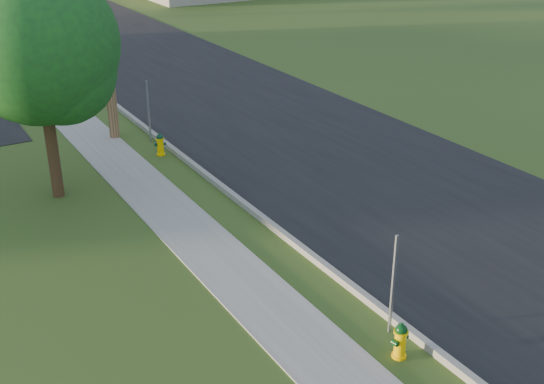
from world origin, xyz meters
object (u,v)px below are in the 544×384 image
object	(u,v)px
hydrant_near	(400,341)
hydrant_mid	(160,144)
hydrant_far	(42,52)
tree_verge	(43,51)

from	to	relation	value
hydrant_near	hydrant_mid	distance (m)	11.21
hydrant_mid	hydrant_far	distance (m)	14.42
hydrant_near	hydrant_far	distance (m)	25.64
tree_verge	hydrant_near	xyz separation A→B (m)	(3.20, -9.74, -3.50)
tree_verge	hydrant_far	bearing A→B (deg)	78.17
hydrant_mid	tree_verge	bearing A→B (deg)	-156.36
hydrant_mid	hydrant_far	bearing A→B (deg)	90.11
tree_verge	hydrant_far	size ratio (longest dim) A/B	8.18
hydrant_near	hydrant_far	xyz separation A→B (m)	(0.12, 25.64, 0.01)
hydrant_far	hydrant_near	bearing A→B (deg)	-90.28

